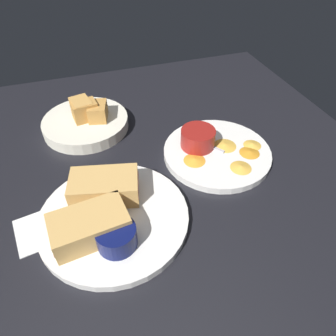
% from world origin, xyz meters
% --- Properties ---
extents(ground_plane, '(1.10, 1.10, 0.03)m').
position_xyz_m(ground_plane, '(0.00, 0.00, -0.01)').
color(ground_plane, black).
extents(plate_sandwich_main, '(0.28, 0.28, 0.02)m').
position_xyz_m(plate_sandwich_main, '(-0.08, -0.08, 0.01)').
color(plate_sandwich_main, white).
rests_on(plate_sandwich_main, ground_plane).
extents(sandwich_half_near, '(0.15, 0.10, 0.05)m').
position_xyz_m(sandwich_half_near, '(-0.09, -0.03, 0.04)').
color(sandwich_half_near, tan).
rests_on(sandwich_half_near, plate_sandwich_main).
extents(sandwich_half_far, '(0.14, 0.09, 0.05)m').
position_xyz_m(sandwich_half_far, '(-0.13, -0.11, 0.04)').
color(sandwich_half_far, tan).
rests_on(sandwich_half_far, plate_sandwich_main).
extents(ramekin_dark_sauce, '(0.07, 0.07, 0.04)m').
position_xyz_m(ramekin_dark_sauce, '(-0.09, -0.14, 0.04)').
color(ramekin_dark_sauce, '#0C144C').
rests_on(ramekin_dark_sauce, plate_sandwich_main).
extents(spoon_by_dark_ramekin, '(0.02, 0.10, 0.01)m').
position_xyz_m(spoon_by_dark_ramekin, '(-0.09, -0.09, 0.02)').
color(spoon_by_dark_ramekin, silver).
rests_on(spoon_by_dark_ramekin, plate_sandwich_main).
extents(plate_chips_companion, '(0.25, 0.25, 0.02)m').
position_xyz_m(plate_chips_companion, '(0.18, 0.03, 0.01)').
color(plate_chips_companion, white).
rests_on(plate_chips_companion, ground_plane).
extents(ramekin_light_gravy, '(0.08, 0.08, 0.04)m').
position_xyz_m(ramekin_light_gravy, '(0.14, 0.06, 0.04)').
color(ramekin_light_gravy, maroon).
rests_on(ramekin_light_gravy, plate_chips_companion).
extents(spoon_by_gravy_ramekin, '(0.07, 0.09, 0.01)m').
position_xyz_m(spoon_by_gravy_ramekin, '(0.15, 0.07, 0.02)').
color(spoon_by_gravy_ramekin, silver).
rests_on(spoon_by_gravy_ramekin, plate_chips_companion).
extents(plantain_chip_scatter, '(0.21, 0.15, 0.01)m').
position_xyz_m(plantain_chip_scatter, '(0.20, 0.01, 0.02)').
color(plantain_chip_scatter, gold).
rests_on(plantain_chip_scatter, plate_chips_companion).
extents(bread_basket_rear, '(0.22, 0.22, 0.08)m').
position_xyz_m(bread_basket_rear, '(-0.09, 0.24, 0.02)').
color(bread_basket_rear, silver).
rests_on(bread_basket_rear, ground_plane).
extents(paper_napkin_folded, '(0.12, 0.11, 0.00)m').
position_xyz_m(paper_napkin_folded, '(-0.21, -0.06, 0.00)').
color(paper_napkin_folded, white).
rests_on(paper_napkin_folded, ground_plane).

